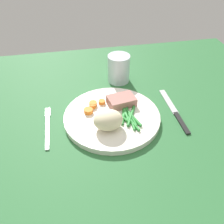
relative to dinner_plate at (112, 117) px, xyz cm
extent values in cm
cube|color=#2D6B38|center=(-1.95, 1.30, -1.80)|extent=(120.00, 90.00, 2.00)
cylinder|color=white|center=(0.00, 0.00, 0.00)|extent=(26.91, 26.91, 1.60)
cube|color=#B2756B|center=(3.63, 4.24, 2.03)|extent=(8.51, 6.64, 2.45)
ellipsoid|color=beige|center=(-2.42, -4.84, 3.40)|extent=(7.67, 6.27, 5.20)
cylinder|color=orange|center=(-6.33, 2.22, 1.41)|extent=(2.55, 2.55, 1.22)
cylinder|color=orange|center=(-4.64, 5.15, 1.39)|extent=(2.29, 2.29, 1.18)
cylinder|color=orange|center=(-4.81, 4.33, 1.35)|extent=(1.91, 1.91, 1.10)
cylinder|color=orange|center=(-2.30, 5.70, 1.29)|extent=(1.93, 1.93, 0.98)
cylinder|color=#2D8C38|center=(4.60, -3.85, 1.13)|extent=(0.82, 7.21, 0.66)
cylinder|color=#2D8C38|center=(4.99, -1.97, 1.23)|extent=(4.41, 7.92, 0.87)
cylinder|color=#2D8C38|center=(3.21, -1.17, 1.17)|extent=(3.80, 6.46, 0.75)
cylinder|color=#2D8C38|center=(4.47, -3.90, 1.18)|extent=(3.04, 8.24, 0.76)
cylinder|color=#2D8C38|center=(2.90, -1.27, 1.14)|extent=(2.63, 7.24, 0.69)
cylinder|color=#2D8C38|center=(3.80, -1.26, 1.20)|extent=(0.87, 5.56, 0.79)
cylinder|color=#2D8C38|center=(5.02, -1.73, 1.10)|extent=(1.52, 8.42, 0.60)
cylinder|color=#2D8C38|center=(2.54, -2.19, 1.23)|extent=(3.60, 5.37, 0.87)
cylinder|color=#2D8C38|center=(5.47, -2.72, 1.19)|extent=(2.92, 7.43, 0.79)
cube|color=silver|center=(-17.92, -2.00, -0.60)|extent=(1.00, 13.00, 0.40)
cube|color=silver|center=(-18.52, 6.30, -0.60)|extent=(0.24, 3.60, 0.40)
cube|color=silver|center=(-18.12, 6.30, -0.60)|extent=(0.24, 3.60, 0.40)
cube|color=silver|center=(-17.72, 6.30, -0.60)|extent=(0.24, 3.60, 0.40)
cube|color=silver|center=(-17.32, 6.30, -0.60)|extent=(0.24, 3.60, 0.40)
cube|color=black|center=(18.61, -5.50, -0.60)|extent=(1.30, 9.00, 0.64)
cube|color=silver|center=(18.61, 4.50, -0.60)|extent=(1.70, 12.00, 0.40)
cylinder|color=silver|center=(6.09, 19.58, 3.86)|extent=(7.41, 7.41, 9.31)
cylinder|color=silver|center=(6.09, 19.58, 2.19)|extent=(6.82, 6.82, 5.97)
camera|label=1|loc=(-9.84, -50.78, 44.90)|focal=39.01mm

